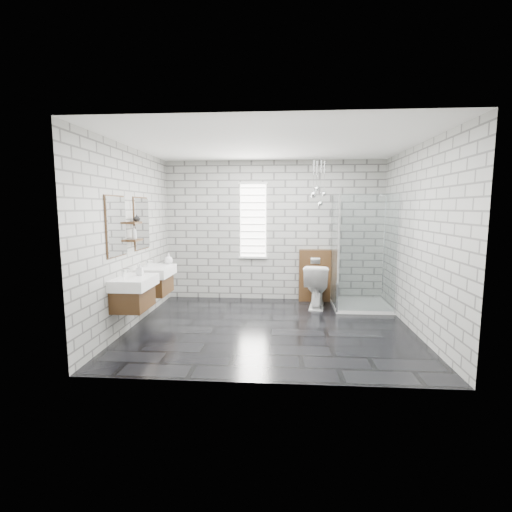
# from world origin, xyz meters

# --- Properties ---
(floor) EXTENTS (4.20, 3.60, 0.02)m
(floor) POSITION_xyz_m (0.00, 0.00, -0.01)
(floor) COLOR black
(floor) RESTS_ON ground
(ceiling) EXTENTS (4.20, 3.60, 0.02)m
(ceiling) POSITION_xyz_m (0.00, 0.00, 2.71)
(ceiling) COLOR white
(ceiling) RESTS_ON wall_back
(wall_back) EXTENTS (4.20, 0.02, 2.70)m
(wall_back) POSITION_xyz_m (0.00, 1.81, 1.35)
(wall_back) COLOR #A6A6A1
(wall_back) RESTS_ON floor
(wall_front) EXTENTS (4.20, 0.02, 2.70)m
(wall_front) POSITION_xyz_m (0.00, -1.81, 1.35)
(wall_front) COLOR #A6A6A1
(wall_front) RESTS_ON floor
(wall_left) EXTENTS (0.02, 3.60, 2.70)m
(wall_left) POSITION_xyz_m (-2.11, 0.00, 1.35)
(wall_left) COLOR #A6A6A1
(wall_left) RESTS_ON floor
(wall_right) EXTENTS (0.02, 3.60, 2.70)m
(wall_right) POSITION_xyz_m (2.11, 0.00, 1.35)
(wall_right) COLOR #A6A6A1
(wall_right) RESTS_ON floor
(vanity_left) EXTENTS (0.47, 0.70, 1.57)m
(vanity_left) POSITION_xyz_m (-1.91, -0.53, 0.76)
(vanity_left) COLOR #4C2F17
(vanity_left) RESTS_ON wall_left
(vanity_right) EXTENTS (0.47, 0.70, 1.57)m
(vanity_right) POSITION_xyz_m (-1.91, 0.38, 0.76)
(vanity_right) COLOR #4C2F17
(vanity_right) RESTS_ON wall_left
(shelf_lower) EXTENTS (0.14, 0.30, 0.03)m
(shelf_lower) POSITION_xyz_m (-2.03, -0.05, 1.32)
(shelf_lower) COLOR #4C2F17
(shelf_lower) RESTS_ON wall_left
(shelf_upper) EXTENTS (0.14, 0.30, 0.03)m
(shelf_upper) POSITION_xyz_m (-2.03, -0.05, 1.58)
(shelf_upper) COLOR #4C2F17
(shelf_upper) RESTS_ON wall_left
(window) EXTENTS (0.56, 0.05, 1.48)m
(window) POSITION_xyz_m (-0.40, 1.78, 1.55)
(window) COLOR white
(window) RESTS_ON wall_back
(cistern_panel) EXTENTS (0.60, 0.20, 1.00)m
(cistern_panel) POSITION_xyz_m (0.80, 1.70, 0.50)
(cistern_panel) COLOR #4C2F17
(cistern_panel) RESTS_ON floor
(flush_plate) EXTENTS (0.18, 0.01, 0.12)m
(flush_plate) POSITION_xyz_m (0.80, 1.60, 0.80)
(flush_plate) COLOR silver
(flush_plate) RESTS_ON cistern_panel
(shower_enclosure) EXTENTS (1.00, 1.00, 2.03)m
(shower_enclosure) POSITION_xyz_m (1.50, 1.18, 0.50)
(shower_enclosure) COLOR white
(shower_enclosure) RESTS_ON floor
(pendant_cluster) EXTENTS (0.29, 0.22, 0.87)m
(pendant_cluster) POSITION_xyz_m (0.79, 1.37, 2.03)
(pendant_cluster) COLOR silver
(pendant_cluster) RESTS_ON ceiling
(toilet) EXTENTS (0.54, 0.83, 0.79)m
(toilet) POSITION_xyz_m (0.80, 1.26, 0.39)
(toilet) COLOR white
(toilet) RESTS_ON floor
(soap_bottle_a) EXTENTS (0.09, 0.09, 0.18)m
(soap_bottle_a) POSITION_xyz_m (-1.83, -0.40, 0.94)
(soap_bottle_a) COLOR #B2B2B2
(soap_bottle_a) RESTS_ON vanity_left
(soap_bottle_b) EXTENTS (0.16, 0.16, 0.18)m
(soap_bottle_b) POSITION_xyz_m (-1.76, 0.71, 0.94)
(soap_bottle_b) COLOR #B2B2B2
(soap_bottle_b) RESTS_ON vanity_right
(soap_bottle_c) EXTENTS (0.08, 0.08, 0.20)m
(soap_bottle_c) POSITION_xyz_m (-2.02, -0.09, 1.43)
(soap_bottle_c) COLOR #B2B2B2
(soap_bottle_c) RESTS_ON shelf_lower
(vase) EXTENTS (0.12, 0.12, 0.10)m
(vase) POSITION_xyz_m (-2.02, 0.04, 1.65)
(vase) COLOR #B2B2B2
(vase) RESTS_ON shelf_upper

